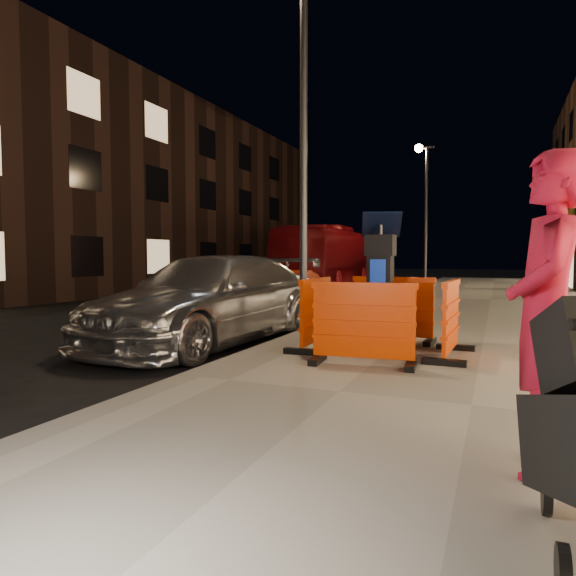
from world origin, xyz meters
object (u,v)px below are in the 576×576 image
at_px(parking_kiosk, 380,287).
at_px(barrier_kerbside, 316,313).
at_px(barrier_front, 363,324).
at_px(man, 547,314).
at_px(car_red, 281,320).
at_px(car_silver, 211,343).
at_px(barrier_bldgside, 451,319).
at_px(bus_doubledecker, 331,287).
at_px(barrier_back, 393,309).

distance_m(parking_kiosk, barrier_kerbside, 1.03).
relative_size(barrier_front, man, 0.66).
height_order(barrier_front, car_red, barrier_front).
bearing_deg(barrier_front, car_silver, 149.83).
xyz_separation_m(car_silver, car_red, (-0.16, 3.45, 0.00)).
relative_size(barrier_front, barrier_bldgside, 1.00).
distance_m(car_silver, bus_doubledecker, 16.92).
xyz_separation_m(barrier_kerbside, bus_doubledecker, (-5.20, 17.13, -0.66)).
distance_m(parking_kiosk, barrier_front, 1.03).
xyz_separation_m(barrier_front, barrier_bldgside, (0.95, 0.95, 0.00)).
relative_size(barrier_kerbside, car_red, 0.37).
distance_m(barrier_front, barrier_back, 1.90).
relative_size(barrier_front, barrier_back, 1.00).
bearing_deg(man, bus_doubledecker, -158.52).
height_order(barrier_bldgside, man, man).
bearing_deg(barrier_back, bus_doubledecker, 114.24).
distance_m(barrier_kerbside, bus_doubledecker, 17.92).
bearing_deg(car_silver, parking_kiosk, -3.87).
distance_m(parking_kiosk, bus_doubledecker, 18.23).
distance_m(bus_doubledecker, man, 22.25).
bearing_deg(barrier_front, parking_kiosk, 85.45).
xyz_separation_m(barrier_bldgside, bus_doubledecker, (-7.10, 17.13, -0.66)).
height_order(barrier_kerbside, man, man).
height_order(barrier_front, bus_doubledecker, bus_doubledecker).
relative_size(car_red, man, 1.79).
height_order(parking_kiosk, barrier_back, parking_kiosk).
bearing_deg(parking_kiosk, barrier_front, -89.55).
bearing_deg(barrier_back, barrier_bldgside, -41.55).
xyz_separation_m(barrier_front, barrier_kerbside, (-0.95, 0.95, 0.00)).
height_order(barrier_front, barrier_back, same).
height_order(car_red, bus_doubledecker, bus_doubledecker).
relative_size(barrier_front, car_silver, 0.25).
relative_size(barrier_front, bus_doubledecker, 0.13).
bearing_deg(bus_doubledecker, barrier_bldgside, -68.58).
relative_size(parking_kiosk, barrier_front, 1.40).
height_order(bus_doubledecker, man, man).
relative_size(parking_kiosk, barrier_back, 1.40).
bearing_deg(barrier_back, barrier_kerbside, -131.55).
height_order(parking_kiosk, barrier_kerbside, parking_kiosk).
bearing_deg(barrier_bldgside, barrier_front, 137.45).
relative_size(barrier_bldgside, man, 0.66).
relative_size(parking_kiosk, barrier_bldgside, 1.40).
xyz_separation_m(barrier_back, barrier_kerbside, (-0.95, -0.95, 0.00)).
height_order(barrier_bldgside, bus_doubledecker, bus_doubledecker).
relative_size(barrier_bldgside, car_silver, 0.25).
bearing_deg(barrier_back, barrier_front, -86.55).
height_order(barrier_front, barrier_kerbside, same).
bearing_deg(barrier_bldgside, man, -164.30).
distance_m(car_red, bus_doubledecker, 13.50).
distance_m(parking_kiosk, car_silver, 3.26).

